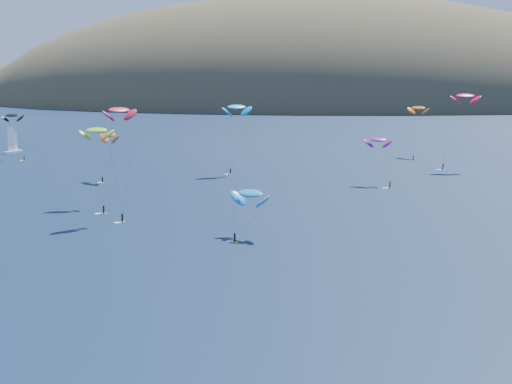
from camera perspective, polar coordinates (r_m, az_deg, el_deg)
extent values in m
ellipsoid|color=#3D3526|center=(635.37, 4.54, 6.04)|extent=(600.00, 300.00, 210.00)
ellipsoid|color=#3D3526|center=(685.55, -9.01, 6.73)|extent=(340.00, 240.00, 120.00)
ellipsoid|color=#3D3526|center=(633.83, 19.21, 5.77)|extent=(320.00, 220.00, 156.00)
ellipsoid|color=slate|center=(875.12, -19.81, 7.36)|extent=(240.00, 180.00, 44.00)
cube|color=silver|center=(306.94, -18.86, 3.04)|extent=(5.30, 8.61, 1.01)
cylinder|color=silver|center=(306.78, -18.88, 4.14)|extent=(0.16, 0.16, 11.76)
cube|color=#D3F01A|center=(225.17, -12.19, 0.71)|extent=(1.52, 1.35, 0.09)
cylinder|color=black|center=(225.01, -12.20, 0.96)|extent=(0.37, 0.37, 1.69)
sphere|color=#8C6047|center=(224.85, -12.21, 1.21)|extent=(0.28, 0.28, 0.28)
ellipsoid|color=#EE5B17|center=(228.29, -11.65, 4.50)|extent=(9.40, 8.66, 4.89)
cube|color=#D3F01A|center=(180.84, -12.08, -1.69)|extent=(1.73, 0.99, 0.09)
cylinder|color=black|center=(180.62, -12.09, -1.37)|extent=(0.39, 0.39, 1.78)
sphere|color=#8C6047|center=(180.41, -12.11, -1.04)|extent=(0.30, 0.30, 0.30)
ellipsoid|color=#91C926|center=(190.32, -12.64, 4.86)|extent=(9.24, 6.42, 4.70)
cube|color=#D3F01A|center=(237.19, -2.06, 1.44)|extent=(1.57, 1.20, 0.09)
cylinder|color=black|center=(237.04, -2.06, 1.68)|extent=(0.37, 0.37, 1.67)
sphere|color=#8C6047|center=(236.89, -2.07, 1.91)|extent=(0.28, 0.28, 0.28)
ellipsoid|color=#0F8DCC|center=(237.87, -1.55, 6.82)|extent=(11.05, 9.23, 5.62)
cube|color=#D3F01A|center=(149.52, -1.71, -4.04)|extent=(1.65, 1.22, 0.09)
cylinder|color=black|center=(149.27, -1.71, -3.66)|extent=(0.38, 0.38, 1.74)
sphere|color=#8C6047|center=(149.02, -1.71, -3.28)|extent=(0.29, 0.29, 0.29)
ellipsoid|color=#1981CD|center=(153.08, -0.47, -0.10)|extent=(10.40, 8.55, 5.28)
cube|color=#D3F01A|center=(214.98, 10.66, 0.31)|extent=(1.66, 0.57, 0.09)
cylinder|color=black|center=(214.80, 10.67, 0.57)|extent=(0.38, 0.38, 1.74)
sphere|color=#8C6047|center=(214.63, 10.68, 0.84)|extent=(0.29, 0.29, 0.29)
ellipsoid|color=#7E1179|center=(220.58, 9.75, 4.15)|extent=(8.28, 4.25, 4.50)
cube|color=#D3F01A|center=(255.09, 14.71, 1.75)|extent=(1.67, 0.61, 0.09)
cylinder|color=black|center=(254.94, 14.73, 1.98)|extent=(0.38, 0.38, 1.75)
sphere|color=#8C6047|center=(254.80, 14.74, 2.20)|extent=(0.29, 0.29, 0.29)
ellipsoid|color=red|center=(256.89, 16.42, 7.40)|extent=(10.23, 5.40, 5.51)
cube|color=#D3F01A|center=(170.75, -10.64, -2.36)|extent=(1.48, 1.50, 0.09)
cylinder|color=black|center=(170.53, -10.65, -2.03)|extent=(0.38, 0.38, 1.75)
sphere|color=#8C6047|center=(170.31, -10.67, -1.69)|extent=(0.29, 0.29, 0.29)
ellipsoid|color=red|center=(171.56, -10.88, 6.47)|extent=(8.65, 8.75, 4.69)
cube|color=#D3F01A|center=(277.90, 12.48, 2.55)|extent=(1.34, 1.08, 0.07)
cylinder|color=black|center=(277.78, 12.48, 2.72)|extent=(0.32, 0.32, 1.45)
sphere|color=#8C6047|center=(277.67, 12.49, 2.90)|extent=(0.24, 0.24, 0.24)
ellipsoid|color=#D2580F|center=(288.02, 12.85, 6.58)|extent=(9.40, 8.14, 4.81)
cube|color=#D3F01A|center=(282.32, -18.05, 2.40)|extent=(1.42, 0.78, 0.08)
cylinder|color=black|center=(282.21, -18.06, 2.57)|extent=(0.32, 0.32, 1.46)
sphere|color=#8C6047|center=(282.10, -18.07, 2.74)|extent=(0.24, 0.24, 0.24)
ellipsoid|color=black|center=(287.62, -18.91, 5.83)|extent=(8.74, 5.91, 4.47)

